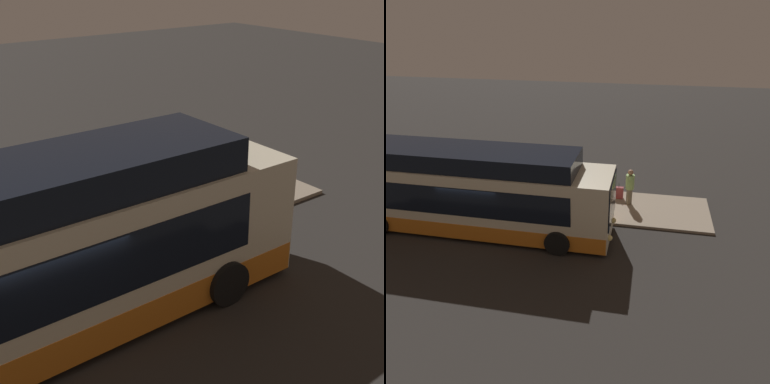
{
  "view_description": "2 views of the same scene",
  "coord_description": "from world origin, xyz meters",
  "views": [
    {
      "loc": [
        -2.96,
        -8.45,
        7.07
      ],
      "look_at": [
        4.11,
        0.85,
        1.9
      ],
      "focal_mm": 50.0,
      "sensor_mm": 36.0,
      "label": 1
    },
    {
      "loc": [
        6.87,
        -13.08,
        8.67
      ],
      "look_at": [
        4.11,
        0.85,
        1.9
      ],
      "focal_mm": 35.0,
      "sensor_mm": 36.0,
      "label": 2
    }
  ],
  "objects": [
    {
      "name": "ground",
      "position": [
        0.0,
        0.0,
        0.0
      ],
      "size": [
        80.0,
        80.0,
        0.0
      ],
      "primitive_type": "plane",
      "color": "#2B2826"
    },
    {
      "name": "trash_bin",
      "position": [
        4.67,
        4.19,
        0.45
      ],
      "size": [
        0.44,
        0.44,
        0.65
      ],
      "color": "#593319",
      "rests_on": "platform"
    },
    {
      "name": "suitcase",
      "position": [
        5.56,
        4.2,
        0.43
      ],
      "size": [
        0.48,
        0.21,
        0.86
      ],
      "color": "maroon",
      "rests_on": "platform"
    },
    {
      "name": "passenger_boarding",
      "position": [
        0.75,
        4.15,
        1.03
      ],
      "size": [
        0.47,
        0.47,
        1.66
      ],
      "rotation": [
        0.0,
        0.0,
        -2.08
      ],
      "color": "gray",
      "rests_on": "platform"
    },
    {
      "name": "passenger_with_bags",
      "position": [
        1.87,
        4.49,
        0.96
      ],
      "size": [
        0.6,
        0.59,
        1.57
      ],
      "rotation": [
        0.0,
        0.0,
        -0.79
      ],
      "color": "silver",
      "rests_on": "platform"
    },
    {
      "name": "bus_lead",
      "position": [
        -0.62,
        0.25,
        1.69
      ],
      "size": [
        12.42,
        2.89,
        3.72
      ],
      "color": "beige",
      "rests_on": "ground"
    },
    {
      "name": "passenger_waiting",
      "position": [
        6.13,
        3.67,
        1.1
      ],
      "size": [
        0.52,
        0.52,
        1.82
      ],
      "rotation": [
        0.0,
        0.0,
        1.27
      ],
      "color": "#6B604C",
      "rests_on": "platform"
    }
  ]
}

